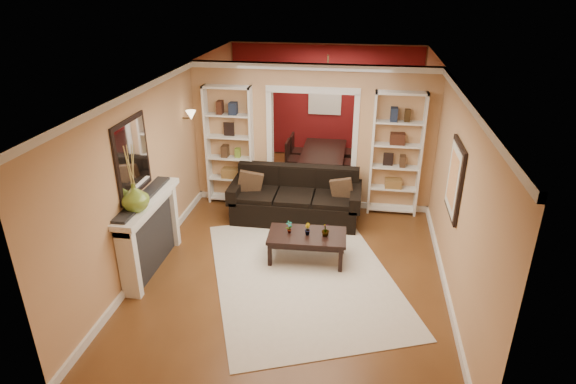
% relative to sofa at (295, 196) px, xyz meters
% --- Properties ---
extents(floor, '(8.00, 8.00, 0.00)m').
position_rel_sofa_xyz_m(floor, '(0.20, -0.45, -0.46)').
color(floor, brown).
rests_on(floor, ground).
extents(ceiling, '(8.00, 8.00, 0.00)m').
position_rel_sofa_xyz_m(ceiling, '(0.20, -0.45, 2.24)').
color(ceiling, white).
rests_on(ceiling, ground).
extents(wall_back, '(8.00, 0.00, 8.00)m').
position_rel_sofa_xyz_m(wall_back, '(0.20, 3.55, 0.89)').
color(wall_back, tan).
rests_on(wall_back, ground).
extents(wall_front, '(8.00, 0.00, 8.00)m').
position_rel_sofa_xyz_m(wall_front, '(0.20, -4.45, 0.89)').
color(wall_front, tan).
rests_on(wall_front, ground).
extents(wall_left, '(0.00, 8.00, 8.00)m').
position_rel_sofa_xyz_m(wall_left, '(-2.05, -0.45, 0.89)').
color(wall_left, tan).
rests_on(wall_left, ground).
extents(wall_right, '(0.00, 8.00, 8.00)m').
position_rel_sofa_xyz_m(wall_right, '(2.45, -0.45, 0.89)').
color(wall_right, tan).
rests_on(wall_right, ground).
extents(partition_wall, '(4.50, 0.15, 2.70)m').
position_rel_sofa_xyz_m(partition_wall, '(0.20, 0.75, 0.89)').
color(partition_wall, tan).
rests_on(partition_wall, floor).
extents(red_back_panel, '(4.44, 0.04, 2.64)m').
position_rel_sofa_xyz_m(red_back_panel, '(0.20, 3.52, 0.86)').
color(red_back_panel, maroon).
rests_on(red_back_panel, floor).
extents(dining_window, '(0.78, 0.03, 0.98)m').
position_rel_sofa_xyz_m(dining_window, '(0.20, 3.48, 1.09)').
color(dining_window, '#8CA5CC').
rests_on(dining_window, wall_back).
extents(area_rug, '(3.65, 4.23, 0.01)m').
position_rel_sofa_xyz_m(area_rug, '(0.37, -1.78, -0.45)').
color(area_rug, beige).
rests_on(area_rug, floor).
extents(sofa, '(2.35, 1.02, 0.92)m').
position_rel_sofa_xyz_m(sofa, '(0.00, 0.00, 0.00)').
color(sofa, black).
rests_on(sofa, floor).
extents(pillow_left, '(0.45, 0.21, 0.43)m').
position_rel_sofa_xyz_m(pillow_left, '(-0.83, -0.02, 0.21)').
color(pillow_left, '#503822').
rests_on(pillow_left, sofa).
extents(pillow_right, '(0.38, 0.12, 0.38)m').
position_rel_sofa_xyz_m(pillow_right, '(0.83, -0.02, 0.18)').
color(pillow_right, '#503822').
rests_on(pillow_right, sofa).
extents(coffee_table, '(1.23, 0.70, 0.46)m').
position_rel_sofa_xyz_m(coffee_table, '(0.38, -1.36, -0.23)').
color(coffee_table, black).
rests_on(coffee_table, floor).
extents(plant_left, '(0.13, 0.13, 0.20)m').
position_rel_sofa_xyz_m(plant_left, '(0.10, -1.36, 0.10)').
color(plant_left, '#336626').
rests_on(plant_left, coffee_table).
extents(plant_center, '(0.12, 0.13, 0.19)m').
position_rel_sofa_xyz_m(plant_center, '(0.38, -1.36, 0.09)').
color(plant_center, '#336626').
rests_on(plant_center, coffee_table).
extents(plant_right, '(0.17, 0.17, 0.21)m').
position_rel_sofa_xyz_m(plant_right, '(0.66, -1.36, 0.10)').
color(plant_right, '#336626').
rests_on(plant_right, coffee_table).
extents(bookshelf_left, '(0.90, 0.30, 2.30)m').
position_rel_sofa_xyz_m(bookshelf_left, '(-1.35, 0.58, 0.69)').
color(bookshelf_left, white).
rests_on(bookshelf_left, floor).
extents(bookshelf_right, '(0.90, 0.30, 2.30)m').
position_rel_sofa_xyz_m(bookshelf_right, '(1.75, 0.58, 0.69)').
color(bookshelf_right, white).
rests_on(bookshelf_right, floor).
extents(fireplace, '(0.32, 1.70, 1.16)m').
position_rel_sofa_xyz_m(fireplace, '(-1.89, -1.95, 0.12)').
color(fireplace, white).
rests_on(fireplace, floor).
extents(vase, '(0.50, 0.50, 0.40)m').
position_rel_sofa_xyz_m(vase, '(-1.89, -2.29, 0.90)').
color(vase, olive).
rests_on(vase, fireplace).
extents(mirror, '(0.03, 0.95, 1.10)m').
position_rel_sofa_xyz_m(mirror, '(-2.03, -1.95, 1.34)').
color(mirror, silver).
rests_on(mirror, wall_left).
extents(wall_sconce, '(0.18, 0.18, 0.22)m').
position_rel_sofa_xyz_m(wall_sconce, '(-1.95, 0.10, 1.37)').
color(wall_sconce, '#FFE0A5').
rests_on(wall_sconce, wall_left).
extents(framed_art, '(0.04, 0.85, 1.05)m').
position_rel_sofa_xyz_m(framed_art, '(2.41, -1.45, 1.09)').
color(framed_art, black).
rests_on(framed_art, wall_right).
extents(dining_table, '(1.68, 0.94, 0.59)m').
position_rel_sofa_xyz_m(dining_table, '(0.34, 2.21, -0.16)').
color(dining_table, black).
rests_on(dining_table, floor).
extents(dining_chair_nw, '(0.55, 0.55, 0.89)m').
position_rel_sofa_xyz_m(dining_chair_nw, '(-0.21, 1.91, -0.01)').
color(dining_chair_nw, black).
rests_on(dining_chair_nw, floor).
extents(dining_chair_ne, '(0.57, 0.57, 0.88)m').
position_rel_sofa_xyz_m(dining_chair_ne, '(0.89, 1.91, -0.02)').
color(dining_chair_ne, black).
rests_on(dining_chair_ne, floor).
extents(dining_chair_sw, '(0.46, 0.46, 0.85)m').
position_rel_sofa_xyz_m(dining_chair_sw, '(-0.21, 2.51, -0.03)').
color(dining_chair_sw, black).
rests_on(dining_chair_sw, floor).
extents(dining_chair_se, '(0.46, 0.46, 0.92)m').
position_rel_sofa_xyz_m(dining_chair_se, '(0.89, 2.51, 0.00)').
color(dining_chair_se, black).
rests_on(dining_chair_se, floor).
extents(chandelier, '(0.50, 0.50, 0.30)m').
position_rel_sofa_xyz_m(chandelier, '(0.20, 2.25, 1.56)').
color(chandelier, '#3D2F1C').
rests_on(chandelier, ceiling).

